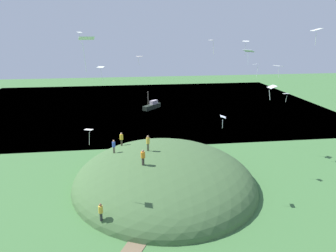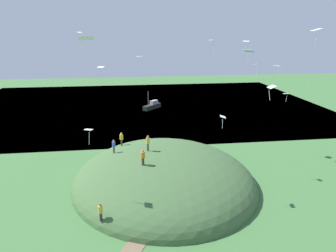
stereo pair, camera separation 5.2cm
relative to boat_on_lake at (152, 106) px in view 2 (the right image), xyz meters
name	(u,v)px [view 2 (the right image)]	position (x,y,z in m)	size (l,w,h in m)	color
ground_plane	(159,157)	(28.95, -1.70, -0.66)	(160.00, 160.00, 0.00)	#3D6C37
lake_water	(143,106)	(-4.01, -1.70, -0.86)	(57.72, 80.00, 0.40)	slate
grass_hill	(164,182)	(37.03, -2.06, -0.66)	(23.75, 20.67, 7.45)	#3F6035
boat_on_lake	(152,106)	(0.00, 0.00, 0.00)	(4.49, 4.29, 4.07)	black
person_watching_kites	(148,141)	(36.20, -3.79, 4.17)	(0.52, 0.52, 1.83)	brown
person_walking_path	(143,156)	(39.82, -4.60, 3.87)	(0.64, 0.64, 1.65)	#39332C
person_with_child	(114,145)	(34.71, -7.66, 3.38)	(0.49, 0.49, 1.57)	brown
person_on_hilltop	(100,210)	(45.67, -8.70, 1.30)	(0.54, 0.54, 1.69)	#2E312E
person_near_shore	(121,138)	(31.69, -6.76, 3.26)	(0.60, 0.60, 1.68)	#3C3325
kite_0	(286,94)	(30.81, 15.00, 8.05)	(0.63, 0.84, 1.12)	white
kite_1	(89,131)	(43.63, -9.45, 7.88)	(0.72, 0.83, 1.45)	white
kite_2	(223,117)	(40.91, 3.34, 7.92)	(0.91, 0.72, 1.22)	white
kite_3	(278,66)	(37.65, 10.26, 12.48)	(1.11, 0.93, 1.26)	white
kite_4	(212,42)	(33.20, 4.00, 14.92)	(0.74, 0.64, 1.65)	white
kite_5	(256,65)	(27.84, 11.83, 11.60)	(1.07, 1.13, 1.87)	white
kite_6	(139,57)	(22.47, -3.79, 12.42)	(0.78, 0.96, 1.36)	#F4E0D0
kite_7	(249,51)	(36.41, 7.31, 13.99)	(1.35, 1.30, 1.61)	white
kite_8	(86,40)	(49.36, -8.62, 15.67)	(0.83, 1.09, 2.25)	white
kite_9	(272,87)	(47.92, 4.89, 12.05)	(0.77, 0.52, 1.11)	white
kite_10	(80,33)	(21.91, -12.03, 15.71)	(0.83, 0.84, 1.64)	white
kite_11	(246,42)	(17.82, 13.90, 14.24)	(1.22, 1.30, 2.30)	white
kite_12	(101,68)	(24.68, -9.22, 11.13)	(1.04, 1.17, 2.24)	silver
kite_13	(316,30)	(43.21, 10.82, 16.24)	(1.31, 1.04, 1.48)	white
mooring_post	(151,143)	(24.71, -2.53, 0.02)	(0.14, 0.14, 1.35)	brown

